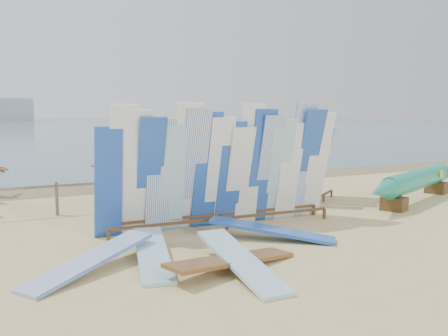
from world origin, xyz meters
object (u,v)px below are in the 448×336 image
side_surfboard_rack (318,165)px  beach_chair_right (165,193)px  beachgoer_4 (127,177)px  flat_board_c (233,269)px  beach_chair_left (159,194)px  outrigger_canoe (418,181)px  beachgoer_extra_0 (288,161)px  flat_board_e (91,272)px  stroller (178,186)px  beachgoer_3 (121,169)px  beachgoer_9 (227,166)px  beachgoer_6 (173,170)px  main_surfboard_rack (224,172)px  vendor_table (234,203)px  flat_board_a (240,272)px  flat_board_b (152,261)px  beachgoer_5 (108,166)px  beachgoer_10 (273,166)px  beachgoer_7 (236,166)px  beachgoer_8 (233,165)px  flat_board_d (272,240)px

side_surfboard_rack → beach_chair_right: bearing=119.3°
beach_chair_right → beachgoer_4: beachgoer_4 is taller
flat_board_c → beach_chair_left: size_ratio=3.06×
outrigger_canoe → beachgoer_extra_0: size_ratio=3.68×
beachgoer_extra_0 → flat_board_e: bearing=-141.0°
beach_chair_right → stroller: 0.49m
beachgoer_3 → beachgoer_9: size_ratio=1.16×
stroller → beachgoer_6: size_ratio=0.74×
side_surfboard_rack → flat_board_c: (-5.32, -4.60, -1.12)m
main_surfboard_rack → vendor_table: 1.36m
beachgoer_6 → main_surfboard_rack: bearing=11.3°
beachgoer_9 → beachgoer_3: bearing=-40.0°
beachgoer_6 → flat_board_c: bearing=5.7°
outrigger_canoe → flat_board_a: (-8.09, -3.46, -0.64)m
vendor_table → flat_board_b: vendor_table is taller
vendor_table → outrigger_canoe: bearing=-25.8°
vendor_table → main_surfboard_rack: bearing=-153.8°
vendor_table → beach_chair_right: bearing=83.0°
beach_chair_left → beachgoer_6: (1.10, 1.72, 0.51)m
beach_chair_left → beachgoer_5: 3.69m
flat_board_e → beachgoer_4: beachgoer_4 is taller
side_surfboard_rack → beachgoer_extra_0: (1.08, 3.29, -0.21)m
vendor_table → flat_board_a: bearing=-138.3°
vendor_table → flat_board_e: size_ratio=0.46×
outrigger_canoe → flat_board_b: (-9.26, -2.22, -0.64)m
beach_chair_right → beachgoer_10: bearing=3.6°
flat_board_b → beachgoer_3: beachgoer_3 is taller
beachgoer_6 → beachgoer_extra_0: 4.52m
beach_chair_right → beachgoer_5: 3.74m
beach_chair_right → beachgoer_3: 1.95m
flat_board_e → beachgoer_10: size_ratio=1.50×
flat_board_a → beachgoer_4: 7.24m
beach_chair_left → beachgoer_extra_0: bearing=42.5°
main_surfboard_rack → beachgoer_7: (2.96, 5.03, -0.52)m
beachgoer_3 → beachgoer_6: (1.86, 0.15, -0.15)m
main_surfboard_rack → outrigger_canoe: (6.92, 0.41, -0.70)m
flat_board_b → beachgoer_3: 7.26m
flat_board_e → beachgoer_3: beachgoer_3 is taller
flat_board_e → beachgoer_8: beachgoer_8 is taller
flat_board_e → beachgoer_3: bearing=128.2°
beachgoer_7 → beachgoer_6: (-2.27, 0.42, -0.05)m
beachgoer_5 → side_surfboard_rack: bearing=89.6°
beachgoer_7 → beachgoer_5: 4.70m
beachgoer_8 → beachgoer_9: beachgoer_8 is taller
outrigger_canoe → flat_board_d: bearing=172.8°
beachgoer_5 → beachgoer_8: bearing=107.8°
flat_board_e → flat_board_c: (2.28, -0.94, 0.00)m
side_surfboard_rack → flat_board_e: bearing=169.8°
flat_board_d → flat_board_a: 2.24m
flat_board_d → beach_chair_left: bearing=47.0°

